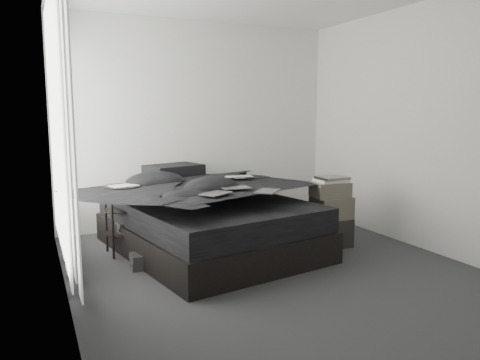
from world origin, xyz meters
name	(u,v)px	position (x,y,z in m)	size (l,w,h in m)	color
floor	(276,272)	(0.00, 0.00, 0.00)	(3.60, 4.20, 0.01)	#353537
wall_back	(199,125)	(0.00, 2.10, 1.30)	(3.60, 0.01, 2.60)	silver
wall_left	(60,135)	(-1.80, 0.00, 1.30)	(0.01, 4.20, 2.60)	silver
wall_right	(429,128)	(1.80, 0.00, 1.30)	(0.01, 4.20, 2.60)	silver
window_left	(56,125)	(-1.78, 0.90, 1.35)	(0.02, 2.00, 2.30)	white
curtain_left	(62,132)	(-1.73, 0.90, 1.28)	(0.06, 2.12, 2.48)	white
bed	(209,236)	(-0.32, 0.90, 0.15)	(1.70, 2.24, 0.30)	black
mattress	(209,211)	(-0.32, 0.90, 0.42)	(1.63, 2.17, 0.24)	black
duvet	(211,188)	(-0.31, 0.84, 0.67)	(1.65, 1.91, 0.26)	black
pillow_lower	(167,183)	(-0.53, 1.74, 0.62)	(0.67, 0.46, 0.15)	black
pillow_upper	(174,171)	(-0.45, 1.74, 0.77)	(0.63, 0.43, 0.14)	black
laptop	(238,171)	(0.08, 1.02, 0.82)	(0.36, 0.23, 0.03)	silver
comic_a	(216,185)	(-0.48, 0.26, 0.81)	(0.28, 0.18, 0.01)	black
comic_b	(236,179)	(-0.19, 0.48, 0.81)	(0.28, 0.18, 0.01)	black
comic_c	(268,181)	(0.00, 0.18, 0.82)	(0.28, 0.18, 0.01)	black
side_stand	(123,220)	(-1.17, 1.16, 0.35)	(0.38, 0.38, 0.70)	black
papers	(123,186)	(-1.15, 1.15, 0.71)	(0.27, 0.20, 0.01)	white
floor_books	(139,261)	(-1.14, 0.60, 0.07)	(0.14, 0.20, 0.14)	black
box_lower	(330,232)	(0.95, 0.50, 0.16)	(0.42, 0.33, 0.31)	black
box_mid	(331,208)	(0.96, 0.49, 0.43)	(0.39, 0.31, 0.24)	#625B4D
box_upper	(330,189)	(0.94, 0.50, 0.63)	(0.37, 0.30, 0.16)	#625B4D
art_book_white	(331,180)	(0.95, 0.50, 0.73)	(0.32, 0.26, 0.03)	silver
art_book_snake	(332,178)	(0.96, 0.49, 0.76)	(0.31, 0.25, 0.03)	silver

